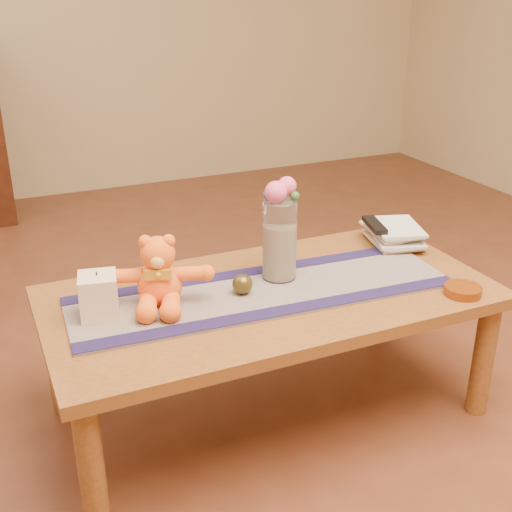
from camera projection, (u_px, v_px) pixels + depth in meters
name	position (u px, v px, depth m)	size (l,w,h in m)	color
floor	(269.00, 409.00, 2.22)	(5.50, 5.50, 0.00)	#4F2716
coffee_table_top	(270.00, 297.00, 2.05)	(1.40, 0.70, 0.04)	brown
table_leg_fl	(91.00, 469.00, 1.66)	(0.07, 0.07, 0.41)	brown
table_leg_fr	(483.00, 359.00, 2.14)	(0.07, 0.07, 0.41)	brown
table_leg_bl	(57.00, 358.00, 2.14)	(0.07, 0.07, 0.41)	brown
table_leg_br	(383.00, 288.00, 2.63)	(0.07, 0.07, 0.41)	brown
persian_runner	(263.00, 292.00, 2.03)	(1.20, 0.35, 0.01)	#1C1948
runner_border_near	(281.00, 311.00, 1.91)	(1.20, 0.06, 0.00)	#1C153F
runner_border_far	(247.00, 272.00, 2.16)	(1.20, 0.06, 0.00)	#1C153F
teddy_bear	(159.00, 271.00, 1.92)	(0.30, 0.25, 0.21)	orange
pillar_candle	(99.00, 296.00, 1.86)	(0.11, 0.11, 0.13)	beige
candle_wick	(96.00, 274.00, 1.83)	(0.00, 0.00, 0.01)	black
glass_vase	(280.00, 240.00, 2.07)	(0.11, 0.11, 0.26)	silver
potpourri_fill	(279.00, 251.00, 2.09)	(0.09, 0.09, 0.18)	beige
rose_left	(276.00, 192.00, 1.99)	(0.07, 0.07, 0.07)	#F2558C
rose_right	(287.00, 186.00, 2.02)	(0.06, 0.06, 0.06)	#F2558C
blue_flower_back	(278.00, 189.00, 2.04)	(0.04, 0.04, 0.04)	#465398
blue_flower_side	(269.00, 195.00, 2.02)	(0.04, 0.04, 0.04)	#465398
leaf_sprig	(295.00, 196.00, 2.01)	(0.03, 0.03, 0.03)	#33662D
bronze_ball	(242.00, 284.00, 2.00)	(0.06, 0.06, 0.06)	#484018
book_bottom	(372.00, 243.00, 2.39)	(0.17, 0.22, 0.02)	beige
book_lower	(374.00, 238.00, 2.38)	(0.16, 0.22, 0.02)	beige
book_upper	(371.00, 233.00, 2.37)	(0.17, 0.22, 0.02)	beige
book_top	(375.00, 229.00, 2.36)	(0.16, 0.22, 0.02)	beige
tv_remote	(375.00, 225.00, 2.35)	(0.04, 0.16, 0.02)	black
amber_dish	(463.00, 290.00, 2.02)	(0.12, 0.12, 0.03)	#BF5914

